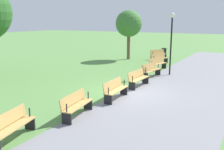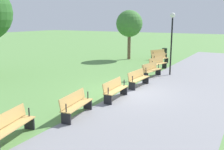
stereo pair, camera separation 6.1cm
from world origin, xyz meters
The scene contains 13 objects.
ground_plane centered at (0.00, 0.00, 0.00)m, with size 120.00×120.00×0.00m, color #5B8C47.
path_paving centered at (0.00, 2.19, 0.00)m, with size 38.17×5.19×0.01m, color gray.
bench_0 centered at (-11.45, -2.53, 0.47)m, with size 1.82×1.17×0.89m.
bench_1 centered at (-9.02, -1.56, 0.47)m, with size 1.84×1.03×0.89m.
bench_2 centered at (-6.50, -0.84, 0.47)m, with size 1.84×0.88×0.89m.
bench_3 centered at (-3.92, -0.35, 0.47)m, with size 1.83×0.72×0.89m.
bench_4 centered at (-1.31, -0.10, 0.47)m, with size 1.80×0.56×0.89m.
bench_5 centered at (1.31, -0.10, 0.47)m, with size 1.80×0.56×0.89m.
bench_6 centered at (3.92, -0.35, 0.47)m, with size 1.83×0.72×0.89m.
bench_7 centered at (6.50, -0.84, 0.47)m, with size 1.84×0.88×0.89m.
tree_1 centered at (-10.10, -4.97, 3.26)m, with size 2.43×2.43×4.51m.
lamp_post centered at (-5.20, 0.51, 2.83)m, with size 0.32×0.32×4.08m.
trash_bin centered at (-13.52, -2.64, 0.42)m, with size 0.50×0.50×0.84m, color black.
Camera 1 is at (11.22, 5.36, 3.62)m, focal length 40.53 mm.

